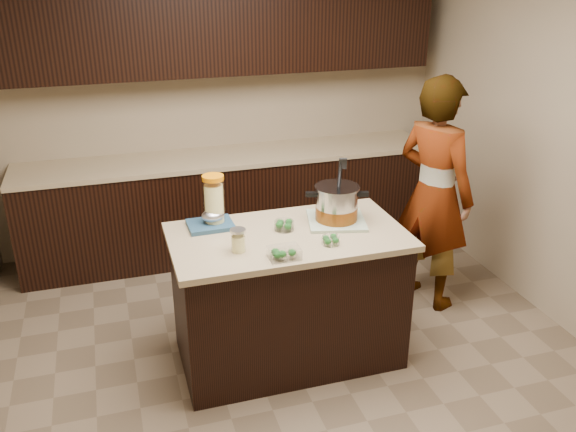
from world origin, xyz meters
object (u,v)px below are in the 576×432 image
(island, at_px, (288,296))
(stock_pot, at_px, (337,205))
(person, at_px, (434,194))
(lemonade_pitcher, at_px, (214,203))

(island, bearing_deg, stock_pot, 13.60)
(person, bearing_deg, island, 84.05)
(stock_pot, xyz_separation_m, person, (0.89, 0.31, -0.14))
(lemonade_pitcher, bearing_deg, stock_pot, -13.02)
(island, distance_m, lemonade_pitcher, 0.77)
(island, distance_m, person, 1.37)
(person, bearing_deg, lemonade_pitcher, 71.08)
(stock_pot, distance_m, lemonade_pitcher, 0.78)
(island, xyz_separation_m, stock_pot, (0.35, 0.09, 0.56))
(stock_pot, relative_size, lemonade_pitcher, 1.23)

